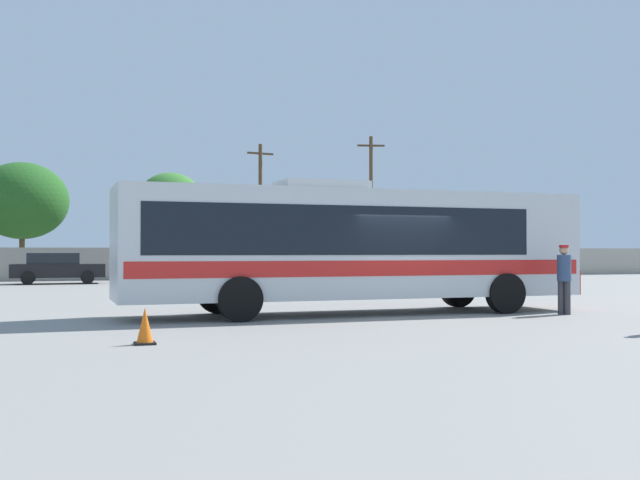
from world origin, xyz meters
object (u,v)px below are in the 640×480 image
Objects in this scene: roadside_tree_left at (22,201)px; parked_car_second_black at (57,268)px; utility_pole_near at (260,207)px; parked_car_third_maroon at (180,268)px; traffic_cone_on_apron at (145,327)px; attendant_by_bus_door at (564,275)px; roadside_tree_midright at (246,218)px; utility_pole_far at (371,203)px; coach_bus_silver_red at (349,244)px; roadside_tree_midleft at (170,200)px.

parked_car_second_black is at bearing -77.08° from roadside_tree_left.
parked_car_second_black is 0.52× the size of utility_pole_near.
traffic_cone_on_apron is at bearing -99.53° from parked_car_third_maroon.
attendant_by_bus_door is 32.43m from roadside_tree_midright.
utility_pole_far reaches higher than parked_car_second_black.
utility_pole_near is at bearing 72.60° from traffic_cone_on_apron.
coach_bus_silver_red is 2.74× the size of parked_car_second_black.
utility_pole_far is 37.30m from traffic_cone_on_apron.
attendant_by_bus_door is 2.77× the size of traffic_cone_on_apron.
utility_pole_far is 1.36× the size of roadside_tree_midleft.
roadside_tree_midright is (13.68, -0.13, -0.82)m from roadside_tree_left.
coach_bus_silver_red is 18.92× the size of traffic_cone_on_apron.
roadside_tree_midright is (11.63, 8.85, 3.01)m from parked_car_second_black.
roadside_tree_midright reaches higher than traffic_cone_on_apron.
parked_car_second_black is at bearing 108.73° from coach_bus_silver_red.
coach_bus_silver_red is 1.74× the size of roadside_tree_left.
utility_pole_near reaches higher than attendant_by_bus_door.
roadside_tree_midleft reaches higher than roadside_tree_midright.
roadside_tree_midleft is (-5.35, 2.70, 0.52)m from utility_pole_near.
roadside_tree_left is at bearing -172.83° from roadside_tree_midleft.
utility_pole_far reaches higher than roadside_tree_midright.
roadside_tree_midleft is at bearing 165.23° from roadside_tree_midright.
parked_car_second_black is (-7.29, 21.51, -1.01)m from coach_bus_silver_red.
parked_car_third_maroon is at bearing 105.22° from attendant_by_bus_door.
attendant_by_bus_door is 24.15m from parked_car_third_maroon.
parked_car_second_black reaches higher than traffic_cone_on_apron.
roadside_tree_midright is at bearing 81.88° from coach_bus_silver_red.
coach_bus_silver_red is 32.01m from roadside_tree_left.
coach_bus_silver_red is 5.52m from attendant_by_bus_door.
utility_pole_far is at bearing 17.70° from parked_car_second_black.
roadside_tree_midright reaches higher than parked_car_third_maroon.
parked_car_third_maroon is 6.91× the size of traffic_cone_on_apron.
utility_pole_near is at bearing -67.20° from roadside_tree_midright.
coach_bus_silver_red is at bearing -113.61° from utility_pole_far.
utility_pole_near reaches higher than traffic_cone_on_apron.
roadside_tree_left reaches higher than roadside_tree_midright.
parked_car_second_black is 0.64× the size of roadside_tree_left.
utility_pole_near is (4.94, 28.90, 2.61)m from coach_bus_silver_red.
utility_pole_far reaches higher than parked_car_third_maroon.
attendant_by_bus_door is 34.23m from roadside_tree_midleft.
utility_pole_far is at bearing 25.42° from parked_car_third_maroon.
parked_car_third_maroon is at bearing 80.47° from traffic_cone_on_apron.
roadside_tree_midleft is at bearing 99.34° from attendant_by_bus_door.
roadside_tree_left reaches higher than roadside_tree_midleft.
roadside_tree_left is at bearing 173.71° from utility_pole_near.
roadside_tree_midleft is at bearing 7.17° from roadside_tree_left.
roadside_tree_left is at bearing 96.03° from traffic_cone_on_apron.
roadside_tree_left is (-9.35, 30.48, 2.83)m from coach_bus_silver_red.
coach_bus_silver_red is at bearing -72.94° from roadside_tree_left.
utility_pole_near is 7.27m from utility_pole_far.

